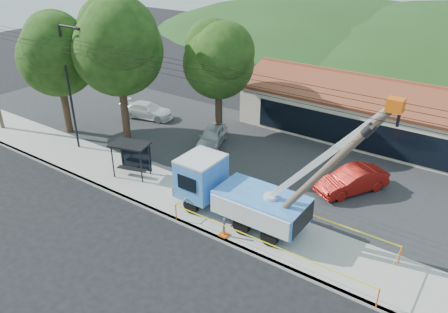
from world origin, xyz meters
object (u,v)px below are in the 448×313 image
bus_shelter (132,151)px  car_silver (212,146)px  leaning_pole (323,171)px  car_red (350,192)px  utility_truck (237,192)px  car_white (148,119)px

bus_shelter → car_silver: (1.48, 6.61, -1.82)m
leaning_pole → car_red: leaning_pole is taller
leaning_pole → bus_shelter: (-12.92, 0.47, -2.84)m
leaning_pole → car_red: 8.15m
utility_truck → car_white: 16.63m
utility_truck → car_red: size_ratio=2.45×
leaning_pole → car_red: bearing=95.3°
car_red → bus_shelter: bearing=-122.8°
leaning_pole → car_white: size_ratio=1.83×
car_silver → utility_truck: bearing=-66.6°
leaning_pole → car_silver: leaning_pole is taller
car_white → utility_truck: bearing=-133.3°
bus_shelter → car_silver: bus_shelter is taller
car_silver → car_white: size_ratio=0.89×
leaning_pole → car_white: leaning_pole is taller
leaning_pole → car_white: (-19.21, 8.35, -4.66)m
bus_shelter → car_silver: size_ratio=0.66×
bus_shelter → utility_truck: bearing=-17.3°
utility_truck → bus_shelter: 8.16m
car_silver → car_white: 7.87m
bus_shelter → car_white: bearing=112.5°
utility_truck → car_silver: (-6.68, 6.80, -1.75)m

